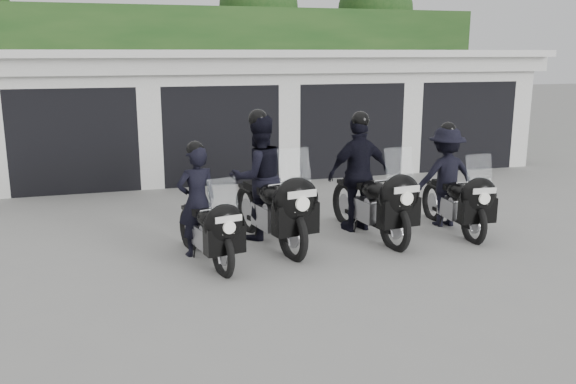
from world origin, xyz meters
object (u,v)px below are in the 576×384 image
object	(u,v)px
police_bike_b	(264,186)
police_bike_a	(204,214)
police_bike_c	(365,181)
police_bike_d	(450,182)

from	to	relation	value
police_bike_b	police_bike_a	bearing A→B (deg)	-159.67
police_bike_a	police_bike_c	xyz separation A→B (m)	(2.72, 0.60, 0.18)
police_bike_a	police_bike_b	bearing A→B (deg)	19.30
police_bike_a	police_bike_b	world-z (taller)	police_bike_b
police_bike_b	police_bike_d	size ratio (longest dim) A/B	1.15
police_bike_a	police_bike_d	distance (m)	4.25
police_bike_c	police_bike_d	xyz separation A→B (m)	(1.49, -0.12, -0.09)
police_bike_d	police_bike_b	bearing A→B (deg)	-179.72
police_bike_a	police_bike_d	size ratio (longest dim) A/B	0.94
police_bike_b	police_bike_c	xyz separation A→B (m)	(1.68, -0.04, -0.03)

